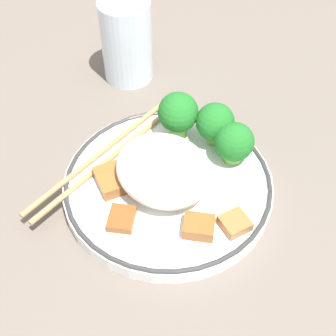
{
  "coord_description": "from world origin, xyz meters",
  "views": [
    {
      "loc": [
        -0.2,
        0.22,
        0.38
      ],
      "look_at": [
        0.0,
        0.0,
        0.04
      ],
      "focal_mm": 50.0,
      "sensor_mm": 36.0,
      "label": 1
    }
  ],
  "objects_px": {
    "broccoli_back_left": "(234,143)",
    "broccoli_back_right": "(178,114)",
    "drinking_glass": "(127,41)",
    "chopsticks": "(104,156)",
    "broccoli_back_center": "(213,122)",
    "plate": "(168,185)"
  },
  "relations": [
    {
      "from": "broccoli_back_left",
      "to": "broccoli_back_right",
      "type": "xyz_separation_m",
      "value": [
        0.07,
        0.01,
        0.01
      ]
    },
    {
      "from": "broccoli_back_left",
      "to": "drinking_glass",
      "type": "height_order",
      "value": "drinking_glass"
    },
    {
      "from": "broccoli_back_left",
      "to": "drinking_glass",
      "type": "distance_m",
      "value": 0.2
    },
    {
      "from": "chopsticks",
      "to": "broccoli_back_right",
      "type": "bearing_deg",
      "value": -113.81
    },
    {
      "from": "broccoli_back_left",
      "to": "chopsticks",
      "type": "height_order",
      "value": "broccoli_back_left"
    },
    {
      "from": "broccoli_back_center",
      "to": "broccoli_back_left",
      "type": "bearing_deg",
      "value": 168.26
    },
    {
      "from": "chopsticks",
      "to": "drinking_glass",
      "type": "bearing_deg",
      "value": -54.27
    },
    {
      "from": "broccoli_back_right",
      "to": "chopsticks",
      "type": "height_order",
      "value": "broccoli_back_right"
    },
    {
      "from": "plate",
      "to": "broccoli_back_right",
      "type": "height_order",
      "value": "broccoli_back_right"
    },
    {
      "from": "plate",
      "to": "drinking_glass",
      "type": "distance_m",
      "value": 0.2
    },
    {
      "from": "plate",
      "to": "chopsticks",
      "type": "distance_m",
      "value": 0.07
    },
    {
      "from": "broccoli_back_right",
      "to": "chopsticks",
      "type": "relative_size",
      "value": 0.26
    },
    {
      "from": "broccoli_back_right",
      "to": "drinking_glass",
      "type": "xyz_separation_m",
      "value": [
        0.13,
        -0.05,
        0.01
      ]
    },
    {
      "from": "plate",
      "to": "drinking_glass",
      "type": "xyz_separation_m",
      "value": [
        0.16,
        -0.11,
        0.04
      ]
    },
    {
      "from": "chopsticks",
      "to": "drinking_glass",
      "type": "xyz_separation_m",
      "value": [
        0.09,
        -0.13,
        0.03
      ]
    },
    {
      "from": "broccoli_back_right",
      "to": "drinking_glass",
      "type": "height_order",
      "value": "drinking_glass"
    },
    {
      "from": "broccoli_back_center",
      "to": "drinking_glass",
      "type": "height_order",
      "value": "drinking_glass"
    },
    {
      "from": "broccoli_back_center",
      "to": "chopsticks",
      "type": "height_order",
      "value": "broccoli_back_center"
    },
    {
      "from": "broccoli_back_left",
      "to": "drinking_glass",
      "type": "bearing_deg",
      "value": -12.31
    },
    {
      "from": "broccoli_back_center",
      "to": "broccoli_back_right",
      "type": "height_order",
      "value": "broccoli_back_right"
    },
    {
      "from": "broccoli_back_right",
      "to": "broccoli_back_center",
      "type": "bearing_deg",
      "value": -153.38
    },
    {
      "from": "plate",
      "to": "broccoli_back_left",
      "type": "xyz_separation_m",
      "value": [
        -0.03,
        -0.07,
        0.03
      ]
    }
  ]
}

